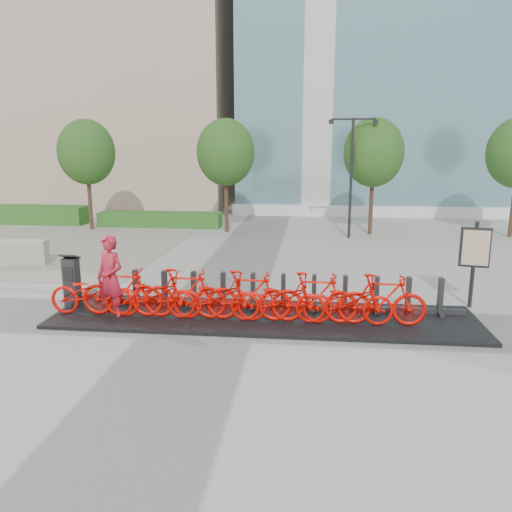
# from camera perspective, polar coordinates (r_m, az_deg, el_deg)

# --- Properties ---
(ground) EXTENTS (120.00, 120.00, 0.00)m
(ground) POSITION_cam_1_polar(r_m,az_deg,el_deg) (11.40, -5.87, -7.40)
(ground) COLOR #999993
(glass_building) EXTENTS (32.00, 16.00, 24.00)m
(glass_building) POSITION_cam_1_polar(r_m,az_deg,el_deg) (39.17, 25.62, 23.28)
(glass_building) COLOR teal
(glass_building) RESTS_ON ground
(hedge_b) EXTENTS (6.00, 1.20, 0.70)m
(hedge_b) POSITION_cam_1_polar(r_m,az_deg,el_deg) (25.03, -10.87, 4.14)
(hedge_b) COLOR #295821
(hedge_b) RESTS_ON ground
(tree_0) EXTENTS (2.60, 2.60, 5.10)m
(tree_0) POSITION_cam_1_polar(r_m,az_deg,el_deg) (24.73, -18.80, 11.15)
(tree_0) COLOR #503328
(tree_0) RESTS_ON ground
(tree_1) EXTENTS (2.60, 2.60, 5.10)m
(tree_1) POSITION_cam_1_polar(r_m,az_deg,el_deg) (22.80, -3.48, 11.73)
(tree_1) COLOR #503328
(tree_1) RESTS_ON ground
(tree_2) EXTENTS (2.60, 2.60, 5.10)m
(tree_2) POSITION_cam_1_polar(r_m,az_deg,el_deg) (22.65, 13.30, 11.42)
(tree_2) COLOR #503328
(tree_2) RESTS_ON ground
(streetlamp) EXTENTS (2.00, 0.20, 5.00)m
(streetlamp) POSITION_cam_1_polar(r_m,az_deg,el_deg) (21.56, 10.88, 10.28)
(streetlamp) COLOR black
(streetlamp) RESTS_ON ground
(dock_pad) EXTENTS (9.60, 2.40, 0.08)m
(dock_pad) POSITION_cam_1_polar(r_m,az_deg,el_deg) (11.48, 0.85, -6.99)
(dock_pad) COLOR black
(dock_pad) RESTS_ON ground
(dock_rail_posts) EXTENTS (8.02, 0.50, 0.85)m
(dock_rail_posts) POSITION_cam_1_polar(r_m,az_deg,el_deg) (11.78, 1.37, -4.10)
(dock_rail_posts) COLOR #232425
(dock_rail_posts) RESTS_ON dock_pad
(bike_0) EXTENTS (1.95, 0.68, 1.02)m
(bike_0) POSITION_cam_1_polar(r_m,az_deg,el_deg) (11.98, -18.27, -4.03)
(bike_0) COLOR #D30800
(bike_0) RESTS_ON dock_pad
(bike_1) EXTENTS (1.89, 0.53, 1.14)m
(bike_1) POSITION_cam_1_polar(r_m,az_deg,el_deg) (11.69, -15.07, -3.95)
(bike_1) COLOR #D30800
(bike_1) RESTS_ON dock_pad
(bike_2) EXTENTS (1.95, 0.68, 1.02)m
(bike_2) POSITION_cam_1_polar(r_m,az_deg,el_deg) (11.46, -11.68, -4.38)
(bike_2) COLOR #D30800
(bike_2) RESTS_ON dock_pad
(bike_3) EXTENTS (1.89, 0.53, 1.14)m
(bike_3) POSITION_cam_1_polar(r_m,az_deg,el_deg) (11.25, -8.19, -4.27)
(bike_3) COLOR #D30800
(bike_3) RESTS_ON dock_pad
(bike_4) EXTENTS (1.95, 0.68, 1.02)m
(bike_4) POSITION_cam_1_polar(r_m,az_deg,el_deg) (11.11, -4.57, -4.69)
(bike_4) COLOR #D30800
(bike_4) RESTS_ON dock_pad
(bike_5) EXTENTS (1.89, 0.53, 1.14)m
(bike_5) POSITION_cam_1_polar(r_m,az_deg,el_deg) (10.99, -0.87, -4.54)
(bike_5) COLOR #D30800
(bike_5) RESTS_ON dock_pad
(bike_6) EXTENTS (1.95, 0.68, 1.02)m
(bike_6) POSITION_cam_1_polar(r_m,az_deg,el_deg) (10.95, 2.89, -4.94)
(bike_6) COLOR #D30800
(bike_6) RESTS_ON dock_pad
(bike_7) EXTENTS (1.89, 0.53, 1.14)m
(bike_7) POSITION_cam_1_polar(r_m,az_deg,el_deg) (10.91, 6.68, -4.75)
(bike_7) COLOR #D30800
(bike_7) RESTS_ON dock_pad
(bike_8) EXTENTS (1.95, 0.68, 1.02)m
(bike_8) POSITION_cam_1_polar(r_m,az_deg,el_deg) (10.96, 10.45, -5.10)
(bike_8) COLOR #D30800
(bike_8) RESTS_ON dock_pad
(bike_9) EXTENTS (1.89, 0.53, 1.14)m
(bike_9) POSITION_cam_1_polar(r_m,az_deg,el_deg) (11.03, 14.21, -4.87)
(bike_9) COLOR #D30800
(bike_9) RESTS_ON dock_pad
(kiosk) EXTENTS (0.41, 0.34, 1.29)m
(kiosk) POSITION_cam_1_polar(r_m,az_deg,el_deg) (12.76, -20.31, -2.68)
(kiosk) COLOR #232425
(kiosk) RESTS_ON dock_pad
(worker_red) EXTENTS (0.82, 0.68, 1.93)m
(worker_red) POSITION_cam_1_polar(r_m,az_deg,el_deg) (11.68, -16.32, -2.42)
(worker_red) COLOR #A8192D
(worker_red) RESTS_ON ground
(jersey_barrier) EXTENTS (2.16, 0.96, 0.81)m
(jersey_barrier) POSITION_cam_1_polar(r_m,az_deg,el_deg) (18.41, -25.87, 0.35)
(jersey_barrier) COLOR #B6B6B2
(jersey_barrier) RESTS_ON ground
(map_sign) EXTENTS (0.70, 0.25, 2.12)m
(map_sign) POSITION_cam_1_polar(r_m,az_deg,el_deg) (13.03, 23.72, 0.51)
(map_sign) COLOR black
(map_sign) RESTS_ON ground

